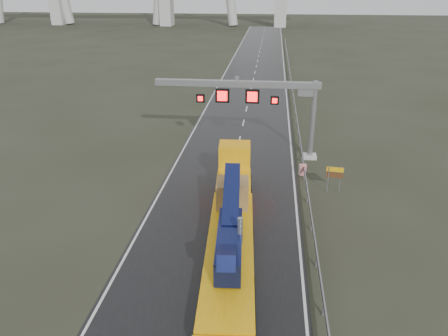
# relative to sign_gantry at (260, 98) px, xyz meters

# --- Properties ---
(ground) EXTENTS (400.00, 400.00, 0.00)m
(ground) POSITION_rel_sign_gantry_xyz_m (-2.10, -17.99, -5.61)
(ground) COLOR #292B1E
(ground) RESTS_ON ground
(road) EXTENTS (11.00, 200.00, 0.02)m
(road) POSITION_rel_sign_gantry_xyz_m (-2.10, 22.01, -5.60)
(road) COLOR black
(road) RESTS_ON ground
(guardrail) EXTENTS (0.20, 140.00, 1.40)m
(guardrail) POSITION_rel_sign_gantry_xyz_m (4.00, 12.01, -4.91)
(guardrail) COLOR gray
(guardrail) RESTS_ON ground
(sign_gantry) EXTENTS (14.90, 1.20, 7.42)m
(sign_gantry) POSITION_rel_sign_gantry_xyz_m (0.00, 0.00, 0.00)
(sign_gantry) COLOR beige
(sign_gantry) RESTS_ON ground
(heavy_haul_truck) EXTENTS (3.81, 18.62, 4.34)m
(heavy_haul_truck) POSITION_rel_sign_gantry_xyz_m (-1.27, -13.29, -3.93)
(heavy_haul_truck) COLOR #FFB60E
(heavy_haul_truck) RESTS_ON ground
(exit_sign_pair) EXTENTS (1.29, 0.22, 2.21)m
(exit_sign_pair) POSITION_rel_sign_gantry_xyz_m (6.07, -7.16, -4.07)
(exit_sign_pair) COLOR gray
(exit_sign_pair) RESTS_ON ground
(striped_barrier) EXTENTS (0.63, 0.44, 0.98)m
(striped_barrier) POSITION_rel_sign_gantry_xyz_m (3.90, -3.99, -5.12)
(striped_barrier) COLOR red
(striped_barrier) RESTS_ON ground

